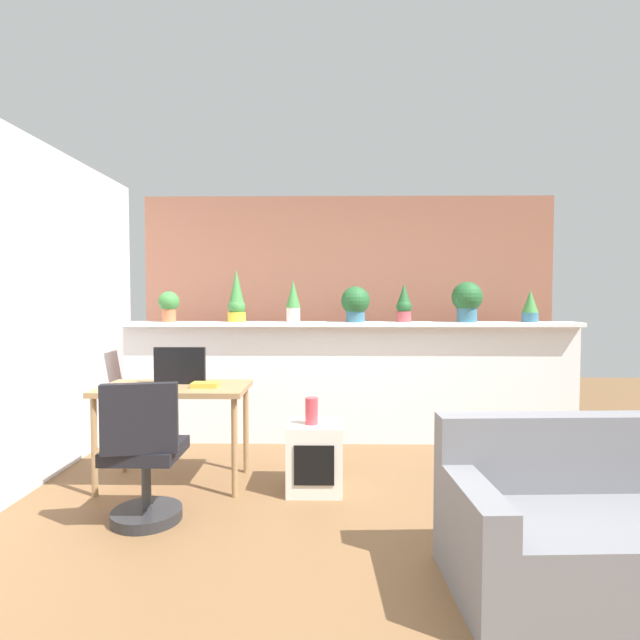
{
  "coord_description": "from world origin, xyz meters",
  "views": [
    {
      "loc": [
        -0.22,
        -2.87,
        1.42
      ],
      "look_at": [
        -0.28,
        0.95,
        1.25
      ],
      "focal_mm": 28.2,
      "sensor_mm": 36.0,
      "label": 1
    }
  ],
  "objects_px": {
    "potted_plant_0": "(169,304)",
    "tv_monitor": "(180,366)",
    "potted_plant_5": "(467,300)",
    "desk": "(174,397)",
    "potted_plant_2": "(293,301)",
    "vase_on_shelf": "(312,411)",
    "potted_plant_6": "(530,306)",
    "couch": "(610,532)",
    "office_chair": "(144,463)",
    "potted_plant_4": "(404,304)",
    "potted_plant_1": "(237,299)",
    "book_on_desk": "(205,385)",
    "potted_plant_3": "(355,303)",
    "side_cube_shelf": "(315,456)"
  },
  "relations": [
    {
      "from": "potted_plant_2",
      "to": "potted_plant_0",
      "type": "bearing_deg",
      "value": -179.47
    },
    {
      "from": "potted_plant_1",
      "to": "couch",
      "type": "xyz_separation_m",
      "value": [
        2.25,
        -2.44,
        -1.12
      ]
    },
    {
      "from": "potted_plant_6",
      "to": "office_chair",
      "type": "relative_size",
      "value": 0.34
    },
    {
      "from": "potted_plant_6",
      "to": "book_on_desk",
      "type": "height_order",
      "value": "potted_plant_6"
    },
    {
      "from": "potted_plant_5",
      "to": "couch",
      "type": "xyz_separation_m",
      "value": [
        0.04,
        -2.42,
        -1.11
      ]
    },
    {
      "from": "potted_plant_4",
      "to": "vase_on_shelf",
      "type": "relative_size",
      "value": 1.9
    },
    {
      "from": "potted_plant_4",
      "to": "potted_plant_6",
      "type": "distance_m",
      "value": 1.21
    },
    {
      "from": "vase_on_shelf",
      "to": "book_on_desk",
      "type": "bearing_deg",
      "value": 172.85
    },
    {
      "from": "potted_plant_2",
      "to": "potted_plant_6",
      "type": "distance_m",
      "value": 2.28
    },
    {
      "from": "potted_plant_4",
      "to": "potted_plant_6",
      "type": "bearing_deg",
      "value": -0.47
    },
    {
      "from": "potted_plant_2",
      "to": "vase_on_shelf",
      "type": "height_order",
      "value": "potted_plant_2"
    },
    {
      "from": "potted_plant_6",
      "to": "office_chair",
      "type": "height_order",
      "value": "potted_plant_6"
    },
    {
      "from": "potted_plant_3",
      "to": "vase_on_shelf",
      "type": "height_order",
      "value": "potted_plant_3"
    },
    {
      "from": "potted_plant_2",
      "to": "side_cube_shelf",
      "type": "bearing_deg",
      "value": -78.63
    },
    {
      "from": "potted_plant_4",
      "to": "office_chair",
      "type": "height_order",
      "value": "potted_plant_4"
    },
    {
      "from": "potted_plant_0",
      "to": "potted_plant_3",
      "type": "height_order",
      "value": "potted_plant_3"
    },
    {
      "from": "potted_plant_5",
      "to": "desk",
      "type": "height_order",
      "value": "potted_plant_5"
    },
    {
      "from": "tv_monitor",
      "to": "potted_plant_4",
      "type": "bearing_deg",
      "value": 28.73
    },
    {
      "from": "potted_plant_0",
      "to": "couch",
      "type": "bearing_deg",
      "value": -39.56
    },
    {
      "from": "potted_plant_2",
      "to": "office_chair",
      "type": "relative_size",
      "value": 0.44
    },
    {
      "from": "potted_plant_3",
      "to": "tv_monitor",
      "type": "distance_m",
      "value": 1.78
    },
    {
      "from": "potted_plant_2",
      "to": "potted_plant_4",
      "type": "xyz_separation_m",
      "value": [
        1.07,
        0.05,
        -0.04
      ]
    },
    {
      "from": "potted_plant_2",
      "to": "vase_on_shelf",
      "type": "relative_size",
      "value": 2.09
    },
    {
      "from": "potted_plant_6",
      "to": "potted_plant_5",
      "type": "bearing_deg",
      "value": -177.81
    },
    {
      "from": "desk",
      "to": "book_on_desk",
      "type": "relative_size",
      "value": 5.66
    },
    {
      "from": "potted_plant_2",
      "to": "potted_plant_6",
      "type": "height_order",
      "value": "potted_plant_2"
    },
    {
      "from": "office_chair",
      "to": "side_cube_shelf",
      "type": "height_order",
      "value": "office_chair"
    },
    {
      "from": "potted_plant_4",
      "to": "potted_plant_6",
      "type": "height_order",
      "value": "potted_plant_4"
    },
    {
      "from": "potted_plant_1",
      "to": "potted_plant_2",
      "type": "relative_size",
      "value": 1.25
    },
    {
      "from": "potted_plant_6",
      "to": "vase_on_shelf",
      "type": "bearing_deg",
      "value": -148.7
    },
    {
      "from": "office_chair",
      "to": "book_on_desk",
      "type": "bearing_deg",
      "value": 70.14
    },
    {
      "from": "desk",
      "to": "side_cube_shelf",
      "type": "xyz_separation_m",
      "value": [
        1.07,
        -0.12,
        -0.42
      ]
    },
    {
      "from": "tv_monitor",
      "to": "office_chair",
      "type": "xyz_separation_m",
      "value": [
        -0.0,
        -0.77,
        -0.5
      ]
    },
    {
      "from": "tv_monitor",
      "to": "vase_on_shelf",
      "type": "height_order",
      "value": "tv_monitor"
    },
    {
      "from": "tv_monitor",
      "to": "vase_on_shelf",
      "type": "bearing_deg",
      "value": -12.93
    },
    {
      "from": "potted_plant_5",
      "to": "vase_on_shelf",
      "type": "height_order",
      "value": "potted_plant_5"
    },
    {
      "from": "potted_plant_6",
      "to": "desk",
      "type": "relative_size",
      "value": 0.28
    },
    {
      "from": "potted_plant_3",
      "to": "potted_plant_5",
      "type": "bearing_deg",
      "value": 1.07
    },
    {
      "from": "potted_plant_1",
      "to": "vase_on_shelf",
      "type": "height_order",
      "value": "potted_plant_1"
    },
    {
      "from": "potted_plant_3",
      "to": "couch",
      "type": "distance_m",
      "value": 2.86
    },
    {
      "from": "office_chair",
      "to": "desk",
      "type": "bearing_deg",
      "value": 91.62
    },
    {
      "from": "office_chair",
      "to": "side_cube_shelf",
      "type": "xyz_separation_m",
      "value": [
        1.05,
        0.57,
        -0.14
      ]
    },
    {
      "from": "tv_monitor",
      "to": "potted_plant_0",
      "type": "bearing_deg",
      "value": 111.68
    },
    {
      "from": "potted_plant_1",
      "to": "office_chair",
      "type": "xyz_separation_m",
      "value": [
        -0.26,
        -1.79,
        -1.01
      ]
    },
    {
      "from": "potted_plant_3",
      "to": "side_cube_shelf",
      "type": "xyz_separation_m",
      "value": [
        -0.36,
        -1.17,
        -1.11
      ]
    },
    {
      "from": "potted_plant_0",
      "to": "potted_plant_6",
      "type": "bearing_deg",
      "value": 0.88
    },
    {
      "from": "potted_plant_3",
      "to": "desk",
      "type": "distance_m",
      "value": 1.91
    },
    {
      "from": "potted_plant_0",
      "to": "vase_on_shelf",
      "type": "xyz_separation_m",
      "value": [
        1.41,
        -1.2,
        -0.75
      ]
    },
    {
      "from": "potted_plant_5",
      "to": "potted_plant_2",
      "type": "bearing_deg",
      "value": -179.36
    },
    {
      "from": "potted_plant_0",
      "to": "tv_monitor",
      "type": "xyz_separation_m",
      "value": [
        0.38,
        -0.97,
        -0.46
      ]
    }
  ]
}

